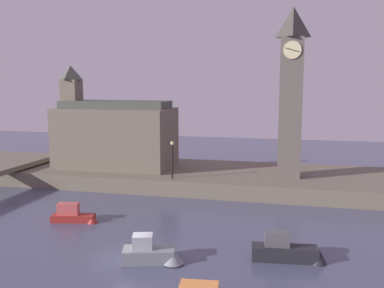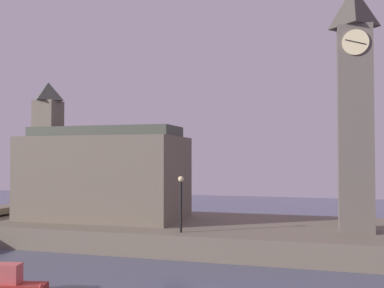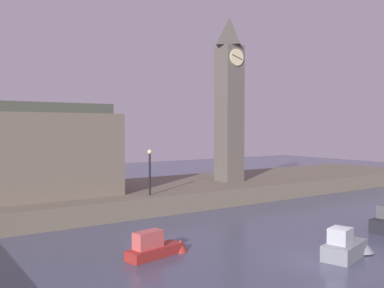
# 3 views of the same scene
# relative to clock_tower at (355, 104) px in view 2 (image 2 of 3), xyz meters

# --- Properties ---
(far_embankment) EXTENTS (70.00, 12.00, 1.50)m
(far_embankment) POSITION_rel_clock_tower_xyz_m (-8.99, 1.27, -9.00)
(far_embankment) COLOR #6B6051
(far_embankment) RESTS_ON ground
(clock_tower) EXTENTS (2.34, 2.38, 16.01)m
(clock_tower) POSITION_rel_clock_tower_xyz_m (0.00, 0.00, 0.00)
(clock_tower) COLOR #5B544C
(clock_tower) RESTS_ON far_embankment
(parliament_hall) EXTENTS (12.30, 6.80, 10.94)m
(parliament_hall) POSITION_rel_clock_tower_xyz_m (-18.76, 1.09, -4.70)
(parliament_hall) COLOR #6B6051
(parliament_hall) RESTS_ON far_embankment
(streetlamp) EXTENTS (0.36, 0.36, 3.57)m
(streetlamp) POSITION_rel_clock_tower_xyz_m (-10.75, -3.45, -6.00)
(streetlamp) COLOR black
(streetlamp) RESTS_ON far_embankment
(boat_dinghy_red) EXTENTS (3.84, 1.67, 1.52)m
(boat_dinghy_red) POSITION_rel_clock_tower_xyz_m (-15.59, -13.25, -9.28)
(boat_dinghy_red) COLOR maroon
(boat_dinghy_red) RESTS_ON ground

